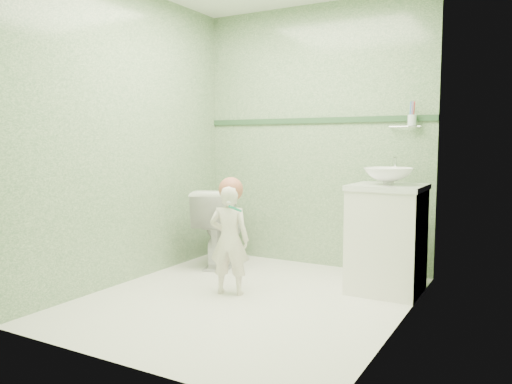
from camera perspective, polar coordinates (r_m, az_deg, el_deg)
The scene contains 12 objects.
ground at distance 3.75m, azimuth -1.15°, elevation -12.16°, with size 2.50×2.50×0.00m, color white.
room_shell at distance 3.57m, azimuth -1.18°, elevation 6.52°, with size 2.50×2.54×2.40m.
trim_stripe at distance 4.68m, azimuth 6.59°, elevation 8.11°, with size 2.20×0.02×0.05m, color #305534.
vanity at distance 3.97m, azimuth 14.69°, elevation -5.37°, with size 0.52×0.50×0.80m, color white.
counter at distance 3.91m, azimuth 14.84°, elevation 0.54°, with size 0.54×0.52×0.04m, color white.
basin at distance 3.91m, azimuth 14.87°, elevation 1.76°, with size 0.37×0.37×0.13m, color white.
faucet at distance 4.08m, azimuth 15.55°, elevation 3.03°, with size 0.03×0.13×0.18m.
cup_holder at distance 4.36m, azimuth 17.29°, elevation 7.82°, with size 0.26×0.07×0.21m.
toilet at distance 4.70m, azimuth -4.01°, elevation -3.97°, with size 0.40×0.71×0.72m, color white.
toddler at distance 3.79m, azimuth -3.06°, elevation -5.47°, with size 0.30×0.20×0.83m, color beige.
hair_cap at distance 3.75m, azimuth -2.89°, elevation 0.30°, with size 0.18×0.18×0.18m, color #AC6047.
teal_toothbrush at distance 3.61m, azimuth -2.47°, elevation -1.84°, with size 0.10×0.14×0.08m.
Camera 1 is at (1.81, -3.08, 1.14)m, focal length 35.05 mm.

